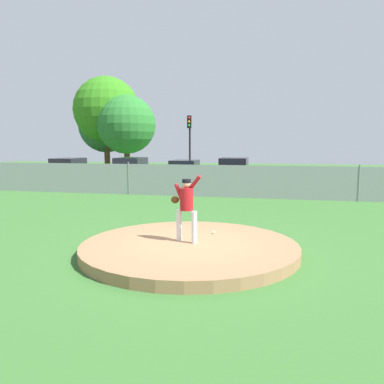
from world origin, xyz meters
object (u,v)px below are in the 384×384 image
at_px(parked_car_champagne, 69,171).
at_px(traffic_cone_orange, 376,186).
at_px(pitcher_youth, 186,203).
at_px(parked_car_charcoal, 234,173).
at_px(parked_car_white, 131,172).
at_px(baseball, 214,232).
at_px(parked_car_teal, 185,174).
at_px(traffic_light_near, 190,136).

relative_size(parked_car_champagne, traffic_cone_orange, 8.11).
xyz_separation_m(pitcher_youth, parked_car_charcoal, (-0.56, 14.73, -0.34)).
height_order(parked_car_white, traffic_cone_orange, parked_car_white).
bearing_deg(parked_car_white, traffic_cone_orange, 1.54).
height_order(pitcher_youth, parked_car_charcoal, pitcher_youth).
height_order(parked_car_champagne, traffic_cone_orange, parked_car_champagne).
bearing_deg(parked_car_champagne, baseball, -47.80).
bearing_deg(parked_car_champagne, parked_car_teal, -2.34).
xyz_separation_m(baseball, parked_car_champagne, (-12.39, 13.66, 0.54)).
xyz_separation_m(pitcher_youth, traffic_light_near, (-4.31, 18.65, 2.05)).
relative_size(parked_car_white, traffic_light_near, 0.98).
distance_m(pitcher_youth, baseball, 1.44).
relative_size(parked_car_charcoal, traffic_light_near, 0.91).
distance_m(parked_car_champagne, traffic_light_near, 8.89).
bearing_deg(baseball, parked_car_champagne, 132.20).
bearing_deg(parked_car_white, baseball, -59.90).
bearing_deg(parked_car_teal, baseball, -72.83).
bearing_deg(pitcher_youth, parked_car_white, 116.71).
relative_size(parked_car_champagne, traffic_light_near, 0.94).
xyz_separation_m(baseball, parked_car_charcoal, (-1.07, 13.74, 0.57)).
distance_m(parked_car_charcoal, parked_car_white, 6.59).
bearing_deg(parked_car_champagne, parked_car_white, -5.85).
relative_size(pitcher_youth, parked_car_white, 0.36).
bearing_deg(traffic_cone_orange, parked_car_champagne, 179.73).
bearing_deg(parked_car_champagne, pitcher_youth, -50.97).
relative_size(parked_car_champagne, parked_car_teal, 1.10).
bearing_deg(parked_car_charcoal, traffic_cone_orange, -1.21).
distance_m(pitcher_youth, parked_car_teal, 14.77).
bearing_deg(parked_car_teal, parked_car_champagne, 177.66).
bearing_deg(pitcher_youth, traffic_cone_orange, 62.55).
bearing_deg(traffic_cone_orange, baseball, -117.46).
bearing_deg(pitcher_youth, parked_car_charcoal, 92.17).
xyz_separation_m(parked_car_charcoal, traffic_cone_orange, (8.12, -0.17, -0.60)).
xyz_separation_m(parked_car_teal, parked_car_charcoal, (3.05, 0.42, 0.07)).
distance_m(pitcher_youth, parked_car_white, 15.86).
height_order(baseball, parked_car_white, parked_car_white).
height_order(pitcher_youth, baseball, pitcher_youth).
bearing_deg(parked_car_charcoal, parked_car_white, -175.07).
bearing_deg(parked_car_champagne, traffic_light_near, 27.88).
height_order(parked_car_teal, traffic_cone_orange, parked_car_teal).
xyz_separation_m(baseball, parked_car_white, (-7.64, 13.18, 0.57)).
bearing_deg(traffic_light_near, baseball, -74.72).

